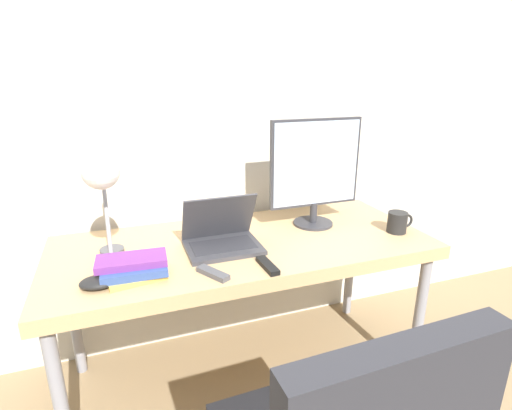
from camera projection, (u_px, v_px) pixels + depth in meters
The scene contains 10 objects.
wall_back at pixel (216, 105), 2.01m from camera, with size 8.00×0.05×2.60m.
desk at pixel (244, 253), 1.83m from camera, with size 1.69×0.72×0.73m.
laptop at pixel (222, 237), 1.73m from camera, with size 0.32×0.25×0.23m.
monitor at pixel (315, 169), 1.92m from camera, with size 0.46×0.20×0.53m.
desk_lamp at pixel (101, 178), 1.44m from camera, with size 0.14×0.30×0.46m.
book_stack at pixel (134, 268), 1.48m from camera, with size 0.26×0.18×0.08m.
tv_remote at pixel (268, 266), 1.56m from camera, with size 0.05×0.15×0.02m.
media_remote at pixel (213, 273), 1.50m from camera, with size 0.11×0.15×0.02m.
mug at pixel (398, 222), 1.90m from camera, with size 0.14×0.09×0.10m.
game_controller at pixel (100, 282), 1.42m from camera, with size 0.14×0.09×0.04m.
Camera 1 is at (-0.51, -1.22, 1.46)m, focal length 28.00 mm.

